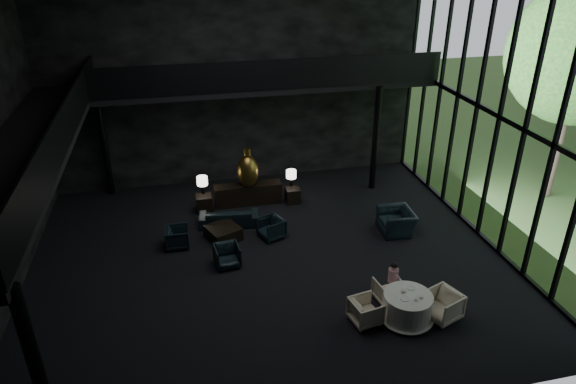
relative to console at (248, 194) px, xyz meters
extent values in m
cube|color=black|center=(0.08, -3.73, -0.38)|extent=(14.00, 12.00, 0.02)
cube|color=black|center=(0.08, 2.27, 3.62)|extent=(14.00, 0.04, 8.00)
cube|color=black|center=(0.08, -9.73, 3.62)|extent=(14.00, 0.04, 8.00)
cube|color=black|center=(-5.92, -3.73, 3.62)|extent=(2.00, 12.00, 0.25)
cube|color=black|center=(1.08, 1.27, 3.62)|extent=(12.00, 2.00, 0.25)
cube|color=black|center=(-4.92, -3.73, 4.22)|extent=(0.06, 12.00, 1.00)
cube|color=black|center=(1.08, 0.27, 4.22)|extent=(12.00, 0.06, 1.00)
cylinder|color=black|center=(-4.92, -9.43, 1.62)|extent=(0.24, 0.24, 4.00)
cylinder|color=black|center=(-4.92, 1.97, 1.62)|extent=(0.24, 0.24, 4.00)
cylinder|color=black|center=(4.88, 0.27, 1.62)|extent=(0.24, 0.24, 4.00)
cylinder|color=#382D23|center=(11.08, -1.73, 2.07)|extent=(0.36, 0.36, 4.90)
cube|color=black|center=(0.00, 0.00, 0.00)|extent=(2.40, 0.55, 0.76)
ellipsoid|color=olive|center=(0.00, -0.14, 0.98)|extent=(0.77, 0.77, 1.19)
cylinder|color=olive|center=(0.00, -0.14, 1.69)|extent=(0.26, 0.26, 0.24)
cube|color=black|center=(-1.60, -0.24, -0.08)|extent=(0.55, 0.55, 0.60)
cylinder|color=black|center=(-1.60, -0.04, 0.39)|extent=(0.11, 0.11, 0.33)
cylinder|color=white|center=(-1.60, -0.04, 0.71)|extent=(0.38, 0.38, 0.31)
cube|color=black|center=(1.60, -0.26, -0.11)|extent=(0.50, 0.50, 0.55)
cylinder|color=black|center=(1.60, -0.01, 0.33)|extent=(0.11, 0.11, 0.32)
cylinder|color=white|center=(1.60, -0.01, 0.64)|extent=(0.37, 0.37, 0.29)
imported|color=black|center=(-0.86, -1.37, -0.01)|extent=(1.94, 0.78, 0.74)
imported|color=black|center=(-2.60, -2.39, -0.04)|extent=(0.62, 0.67, 0.68)
imported|color=black|center=(0.37, -2.49, -0.02)|extent=(0.87, 0.90, 0.73)
imported|color=black|center=(-1.20, -3.77, -0.04)|extent=(0.73, 0.70, 0.69)
imported|color=black|center=(4.44, -3.04, 0.18)|extent=(0.91, 1.34, 1.13)
cube|color=black|center=(-1.16, -2.23, -0.17)|extent=(1.24, 1.24, 0.42)
cylinder|color=white|center=(2.95, -7.15, -0.01)|extent=(1.23, 1.23, 0.75)
cone|color=white|center=(2.95, -7.15, -0.33)|extent=(1.39, 1.39, 0.10)
imported|color=beige|center=(2.80, -6.32, -0.07)|extent=(0.68, 0.65, 0.63)
imported|color=beige|center=(3.85, -7.28, 0.05)|extent=(1.05, 1.08, 0.87)
imported|color=beige|center=(1.90, -7.01, -0.03)|extent=(0.74, 0.78, 0.69)
cylinder|color=#F4A2BA|center=(2.98, -6.15, 0.26)|extent=(0.27, 0.27, 0.39)
sphere|color=#D8A884|center=(2.98, -6.15, 0.55)|extent=(0.19, 0.19, 0.19)
ellipsoid|color=black|center=(2.98, -6.15, 0.58)|extent=(0.20, 0.20, 0.14)
cylinder|color=white|center=(2.81, -7.26, 0.38)|extent=(0.28, 0.28, 0.01)
cylinder|color=white|center=(3.14, -6.88, 0.38)|extent=(0.24, 0.24, 0.02)
cylinder|color=white|center=(3.19, -7.28, 0.37)|extent=(0.17, 0.17, 0.01)
cylinder|color=white|center=(3.20, -7.33, 0.41)|extent=(0.12, 0.12, 0.07)
ellipsoid|color=white|center=(2.88, -7.00, 0.40)|extent=(0.15, 0.15, 0.07)
cylinder|color=#99999E|center=(3.03, -7.40, 0.40)|extent=(0.06, 0.06, 0.07)
camera|label=1|loc=(-2.23, -16.49, 8.36)|focal=32.00mm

